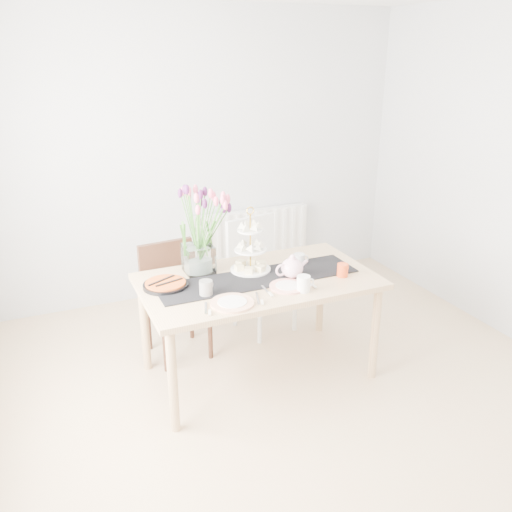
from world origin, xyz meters
name	(u,v)px	position (x,y,z in m)	size (l,w,h in m)	color
room_shell	(322,227)	(0.00, 0.00, 1.30)	(4.50, 4.50, 4.50)	tan
radiator	(251,239)	(0.50, 2.19, 0.45)	(1.20, 0.08, 0.60)	white
dining_table	(258,289)	(-0.11, 0.64, 0.67)	(1.60, 0.90, 0.75)	tan
chair_brown	(173,291)	(-0.57, 1.21, 0.50)	(0.47, 0.47, 0.86)	#341D13
chair_white	(259,265)	(0.20, 1.32, 0.54)	(0.54, 0.54, 0.93)	white
table_runner	(258,278)	(-0.11, 0.64, 0.75)	(1.40, 0.35, 0.01)	black
tulip_vase	(197,218)	(-0.44, 0.92, 1.15)	(0.71, 0.71, 0.62)	silver
cake_stand	(250,255)	(-0.10, 0.78, 0.87)	(0.29, 0.29, 0.42)	gold
teapot	(292,268)	(0.11, 0.55, 0.83)	(0.24, 0.20, 0.16)	white
cream_jug	(299,259)	(0.27, 0.75, 0.79)	(0.08, 0.08, 0.08)	silver
tart_tin	(166,285)	(-0.72, 0.75, 0.77)	(0.30, 0.30, 0.04)	black
mug_grey	(206,288)	(-0.52, 0.52, 0.80)	(0.09, 0.09, 0.10)	slate
mug_white	(303,284)	(0.08, 0.33, 0.80)	(0.09, 0.09, 0.11)	white
mug_orange	(343,270)	(0.44, 0.44, 0.80)	(0.08, 0.08, 0.09)	#F34B1B
plate_left	(232,303)	(-0.41, 0.34, 0.76)	(0.27, 0.27, 0.01)	white
plate_right	(288,286)	(0.01, 0.43, 0.76)	(0.25, 0.25, 0.01)	white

